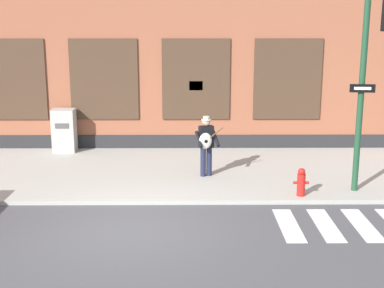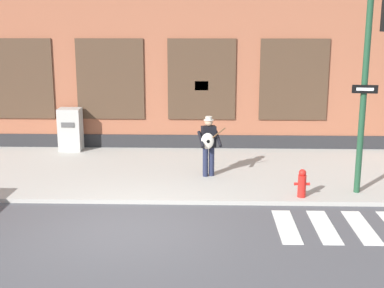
% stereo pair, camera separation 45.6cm
% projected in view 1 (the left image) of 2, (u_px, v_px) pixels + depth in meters
% --- Properties ---
extents(ground_plane, '(160.00, 160.00, 0.00)m').
position_uv_depth(ground_plane, '(130.00, 231.00, 11.17)').
color(ground_plane, '#4C4C51').
extents(sidewalk, '(28.00, 5.32, 0.11)m').
position_uv_depth(sidewalk, '(145.00, 172.00, 15.33)').
color(sidewalk, '#ADAAA3').
rests_on(sidewalk, ground).
extents(building_backdrop, '(28.00, 4.06, 7.31)m').
position_uv_depth(building_backdrop, '(153.00, 38.00, 19.02)').
color(building_backdrop, '#99563D').
rests_on(building_backdrop, ground).
extents(busker, '(0.78, 0.65, 1.66)m').
position_uv_depth(busker, '(206.00, 143.00, 14.50)').
color(busker, '#1E233D').
rests_on(busker, sidewalk).
extents(traffic_light, '(0.69, 2.48, 4.87)m').
position_uv_depth(traffic_light, '(373.00, 59.00, 11.82)').
color(traffic_light, '#1E472D').
rests_on(traffic_light, sidewalk).
extents(utility_box, '(0.72, 0.60, 1.39)m').
position_uv_depth(utility_box, '(64.00, 130.00, 17.28)').
color(utility_box, '#ADADA8').
rests_on(utility_box, sidewalk).
extents(fire_hydrant, '(0.38, 0.20, 0.70)m').
position_uv_depth(fire_hydrant, '(301.00, 182.00, 13.02)').
color(fire_hydrant, red).
rests_on(fire_hydrant, sidewalk).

